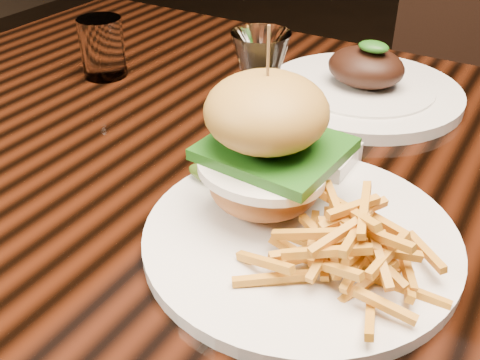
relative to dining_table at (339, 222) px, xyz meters
The scene contains 7 objects.
dining_table is the anchor object (origin of this frame).
burger_plate 0.20m from the dining_table, 89.73° to the right, with size 0.33×0.33×0.22m.
ramekin 0.10m from the dining_table, 156.95° to the right, with size 0.07×0.07×0.03m, color silver.
wine_glass 0.23m from the dining_table, 150.61° to the right, with size 0.07×0.07×0.18m.
water_tumbler 0.49m from the dining_table, behind, with size 0.07×0.07×0.10m, color white.
far_dish 0.25m from the dining_table, 105.41° to the left, with size 0.30×0.30×0.10m.
chair_far 0.90m from the dining_table, 87.97° to the left, with size 0.57×0.57×0.95m.
Camera 1 is at (0.19, -0.57, 1.13)m, focal length 42.00 mm.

